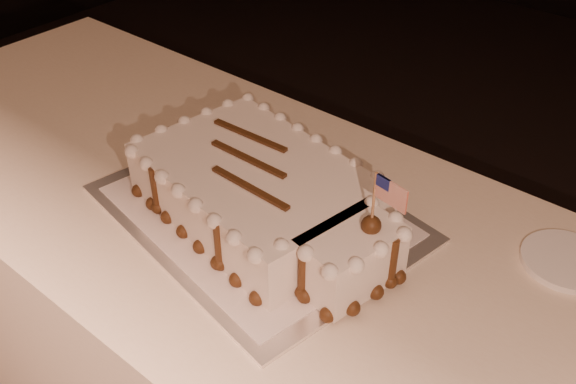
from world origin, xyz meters
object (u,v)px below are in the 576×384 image
Objects in this scene: side_plate at (566,261)px; sheet_cake at (266,196)px; banquet_table at (294,359)px; cake_board at (257,213)px.

sheet_cake is at bearing -152.28° from side_plate.
sheet_cake is 0.55m from side_plate.
banquet_table is 0.39m from cake_board.
banquet_table is at bearing 14.26° from cake_board.
sheet_cake is at bearing -168.69° from banquet_table.
cake_board reaches higher than banquet_table.
side_plate reaches higher than banquet_table.
side_plate is (0.52, 0.25, 0.00)m from cake_board.
side_plate is at bearing 35.65° from cake_board.
cake_board is (-0.09, -0.01, 0.38)m from banquet_table.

